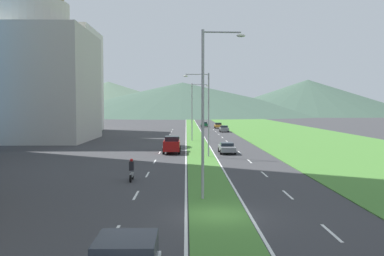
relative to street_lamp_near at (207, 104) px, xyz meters
name	(u,v)px	position (x,y,z in m)	size (l,w,h in m)	color
ground_plane	(218,216)	(0.42, -3.95, -6.07)	(600.00, 600.00, 0.00)	#38383A
grass_median	(195,136)	(0.42, 56.05, -6.04)	(3.20, 240.00, 0.06)	#477F33
grass_verge_right	(298,136)	(21.02, 56.05, -6.04)	(24.00, 240.00, 0.06)	#477F33
lane_dash_left_2	(114,234)	(-4.68, -7.11, -6.07)	(0.16, 2.80, 0.01)	silver
lane_dash_left_3	(136,195)	(-4.68, 1.32, -6.07)	(0.16, 2.80, 0.01)	silver
lane_dash_left_4	(148,174)	(-4.68, 9.74, -6.07)	(0.16, 2.80, 0.01)	silver
lane_dash_left_5	(155,161)	(-4.68, 18.16, -6.07)	(0.16, 2.80, 0.01)	silver
lane_dash_left_6	(160,153)	(-4.68, 26.58, -6.07)	(0.16, 2.80, 0.01)	silver
lane_dash_left_7	(163,146)	(-4.68, 35.01, -6.07)	(0.16, 2.80, 0.01)	silver
lane_dash_left_8	(166,141)	(-4.68, 43.43, -6.07)	(0.16, 2.80, 0.01)	silver
lane_dash_left_9	(168,137)	(-4.68, 51.85, -6.07)	(0.16, 2.80, 0.01)	silver
lane_dash_left_10	(170,134)	(-4.68, 60.28, -6.07)	(0.16, 2.80, 0.01)	silver
lane_dash_left_11	(171,132)	(-4.68, 68.70, -6.07)	(0.16, 2.80, 0.01)	silver
lane_dash_left_12	(172,130)	(-4.68, 77.12, -6.07)	(0.16, 2.80, 0.01)	silver
lane_dash_right_2	(331,233)	(5.52, -7.11, -6.07)	(0.16, 2.80, 0.01)	silver
lane_dash_right_3	(288,195)	(5.52, 1.32, -6.07)	(0.16, 2.80, 0.01)	silver
lane_dash_right_4	(264,174)	(5.52, 9.74, -6.07)	(0.16, 2.80, 0.01)	silver
lane_dash_right_5	(250,161)	(5.52, 18.16, -6.07)	(0.16, 2.80, 0.01)	silver
lane_dash_right_6	(240,153)	(5.52, 26.58, -6.07)	(0.16, 2.80, 0.01)	silver
lane_dash_right_7	(232,146)	(5.52, 35.01, -6.07)	(0.16, 2.80, 0.01)	silver
lane_dash_right_8	(227,141)	(5.52, 43.43, -6.07)	(0.16, 2.80, 0.01)	silver
lane_dash_right_9	(222,137)	(5.52, 51.85, -6.07)	(0.16, 2.80, 0.01)	silver
lane_dash_right_10	(219,134)	(5.52, 60.28, -6.07)	(0.16, 2.80, 0.01)	silver
lane_dash_right_11	(216,132)	(5.52, 68.70, -6.07)	(0.16, 2.80, 0.01)	silver
lane_dash_right_12	(214,130)	(5.52, 77.12, -6.07)	(0.16, 2.80, 0.01)	silver
edge_line_median_left	(186,136)	(-1.33, 56.05, -6.07)	(0.16, 240.00, 0.01)	silver
edge_line_median_right	(204,136)	(2.17, 56.05, -6.07)	(0.16, 240.00, 0.01)	silver
domed_building	(34,64)	(-27.23, 45.64, 7.01)	(19.02, 19.02, 32.36)	#B7B2A8
midrise_colored	(56,81)	(-30.82, 69.49, 5.50)	(17.89, 17.89, 23.15)	silver
hill_far_left	(108,98)	(-53.89, 257.75, 5.02)	(142.17, 142.17, 22.19)	#516B56
hill_far_center	(183,99)	(-3.51, 243.26, 4.35)	(187.04, 187.04, 20.85)	#3D5647
hill_far_right	(308,97)	(77.96, 245.36, 5.35)	(136.82, 136.82, 22.85)	#3D5647
street_lamp_near	(207,104)	(0.00, 0.00, 0.00)	(2.77, 0.35, 10.75)	#99999E
street_lamp_mid	(206,109)	(0.98, 22.14, -0.47)	(3.04, 0.32, 9.77)	#99999E
street_lamp_far	(194,108)	(0.00, 44.29, -0.50)	(2.94, 0.43, 9.73)	#99999E
car_0	(218,125)	(7.21, 83.72, -5.33)	(1.99, 4.16, 1.47)	#C6842D
car_2	(224,129)	(7.33, 68.30, -5.32)	(2.00, 4.00, 1.47)	slate
car_3	(204,124)	(3.83, 90.96, -5.36)	(1.96, 4.15, 1.38)	#0C5128
car_4	(227,148)	(3.82, 25.90, -5.37)	(1.98, 4.61, 1.33)	slate
pickup_truck_0	(172,145)	(-3.12, 26.72, -5.09)	(2.18, 5.40, 2.00)	maroon
motorcycle_rider	(132,172)	(-5.65, 6.64, -5.33)	(0.36, 2.00, 1.80)	black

